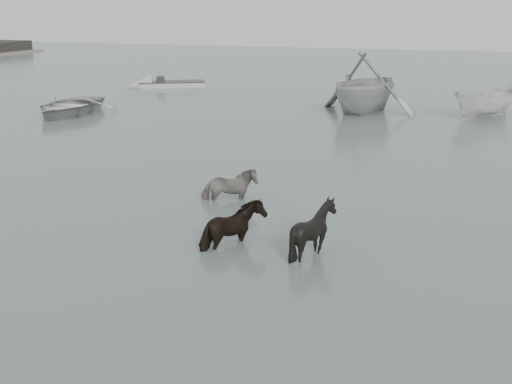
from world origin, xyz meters
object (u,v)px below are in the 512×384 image
pony_pinto (229,178)px  pony_black (313,224)px  pony_dark (234,217)px  rowboat_lead (68,104)px

pony_pinto → pony_black: size_ratio=1.11×
pony_dark → pony_black: 1.88m
pony_pinto → pony_dark: size_ratio=1.13×
pony_pinto → pony_dark: pony_dark is taller
pony_dark → rowboat_lead: size_ratio=0.27×
pony_pinto → pony_dark: bearing=174.8°
pony_dark → pony_black: pony_black is taller
pony_dark → pony_black: size_ratio=0.98×
pony_dark → rowboat_lead: bearing=48.9°
pony_black → pony_dark: bearing=66.6°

